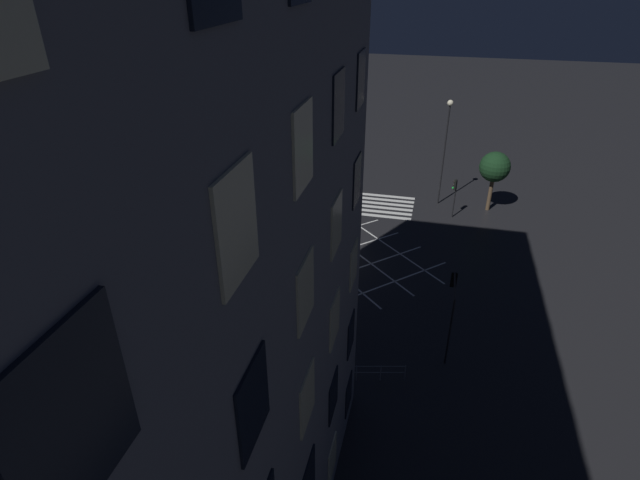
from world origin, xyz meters
The scene contains 13 objects.
ground_plane centered at (0.00, 0.00, 0.00)m, with size 200.00×200.00×0.00m, color black.
road_markings centered at (0.45, -6.28, 0.00)m, with size 18.90×22.44×0.01m.
traffic_light_nw_cross centered at (-9.58, 8.05, 3.27)m, with size 0.36×3.11×4.40m.
traffic_light_se_main centered at (9.67, -8.88, 2.73)m, with size 0.39×0.36×3.81m.
traffic_light_se_cross centered at (8.78, -8.78, 2.94)m, with size 0.36×0.39×4.12m.
traffic_light_median_north centered at (-0.35, 9.19, 2.40)m, with size 0.36×0.39×3.35m.
traffic_light_sw_main centered at (-9.70, -9.55, 2.56)m, with size 0.39×0.36×3.58m.
street_lamp_east centered at (-8.47, -12.22, 6.72)m, with size 0.52×0.52×9.65m.
street_lamp_west centered at (-1.52, 12.33, 6.77)m, with size 0.59×0.59×9.13m.
street_lamp_far centered at (4.73, -12.50, 6.60)m, with size 0.45×0.45×10.26m.
street_tree_near centered at (-12.94, -11.89, 4.10)m, with size 2.67×2.67×5.48m.
waiting_car centered at (3.15, -11.31, 0.59)m, with size 1.84×4.32×1.25m.
pedestrian_railing centered at (-3.03, 12.58, 0.67)m, with size 8.91×2.19×1.05m.
Camera 1 is at (-7.70, 31.93, 19.73)m, focal length 28.00 mm.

